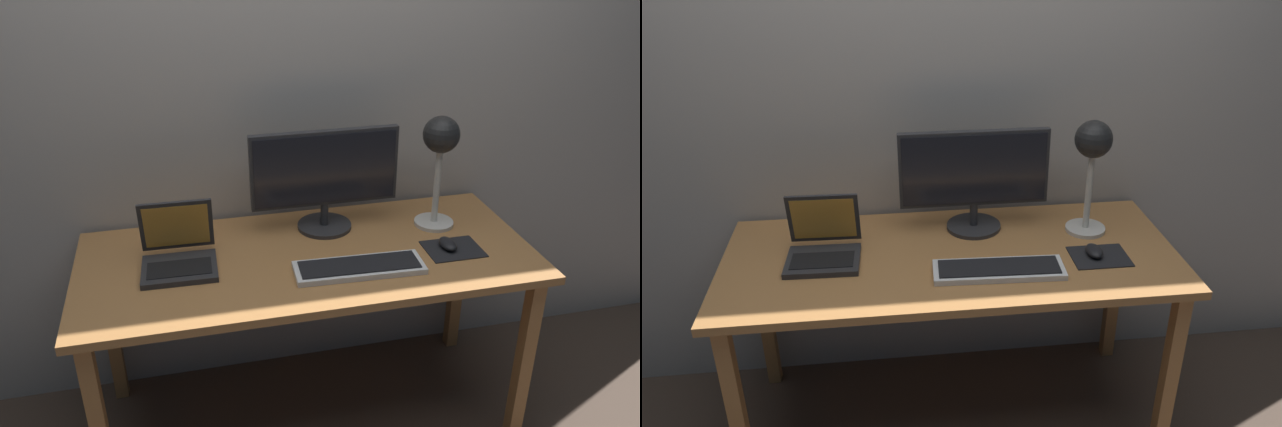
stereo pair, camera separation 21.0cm
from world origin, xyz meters
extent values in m
plane|color=#47382D|center=(0.00, 0.00, 0.00)|extent=(4.80, 4.80, 0.00)
cube|color=#A8A099|center=(0.00, 0.40, 1.30)|extent=(4.80, 0.06, 2.60)
cube|color=#A8703D|center=(0.00, 0.00, 0.72)|extent=(1.60, 0.70, 0.03)
cube|color=#A8703D|center=(-0.74, -0.29, 0.35)|extent=(0.05, 0.05, 0.71)
cube|color=#A8703D|center=(0.74, -0.29, 0.35)|extent=(0.05, 0.05, 0.71)
cube|color=#A8703D|center=(-0.74, 0.29, 0.35)|extent=(0.05, 0.05, 0.71)
cube|color=#A8703D|center=(0.74, 0.29, 0.35)|extent=(0.05, 0.05, 0.71)
cylinder|color=#28282B|center=(0.11, 0.19, 0.75)|extent=(0.21, 0.21, 0.01)
cylinder|color=#28282B|center=(0.11, 0.19, 0.80)|extent=(0.03, 0.03, 0.09)
cube|color=#28282B|center=(0.11, 0.19, 0.99)|extent=(0.55, 0.03, 0.29)
cube|color=black|center=(0.11, 0.17, 0.99)|extent=(0.53, 0.00, 0.26)
cube|color=silver|center=(0.14, -0.15, 0.75)|extent=(0.45, 0.16, 0.02)
cube|color=black|center=(0.14, -0.15, 0.76)|extent=(0.41, 0.13, 0.01)
cube|color=#28282B|center=(-0.44, -0.01, 0.75)|extent=(0.26, 0.20, 0.02)
cube|color=black|center=(-0.45, -0.03, 0.76)|extent=(0.22, 0.11, 0.00)
cube|color=#28282B|center=(-0.44, 0.10, 0.86)|extent=(0.25, 0.05, 0.19)
cube|color=gold|center=(-0.44, 0.10, 0.86)|extent=(0.22, 0.05, 0.17)
cylinder|color=beige|center=(0.52, 0.11, 0.75)|extent=(0.15, 0.15, 0.01)
cylinder|color=silver|center=(0.52, 0.11, 0.92)|extent=(0.02, 0.02, 0.32)
sphere|color=black|center=(0.52, 0.11, 1.10)|extent=(0.14, 0.14, 0.14)
sphere|color=#FFEAB2|center=(0.52, 0.10, 1.07)|extent=(0.05, 0.05, 0.05)
cube|color=black|center=(0.51, -0.09, 0.74)|extent=(0.20, 0.16, 0.00)
ellipsoid|color=black|center=(0.50, -0.08, 0.76)|extent=(0.06, 0.10, 0.03)
camera|label=1|loc=(-0.41, -1.89, 1.84)|focal=35.25mm
camera|label=2|loc=(-0.20, -1.92, 1.84)|focal=35.25mm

